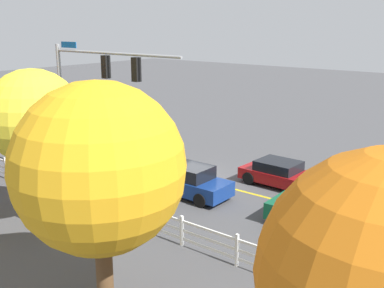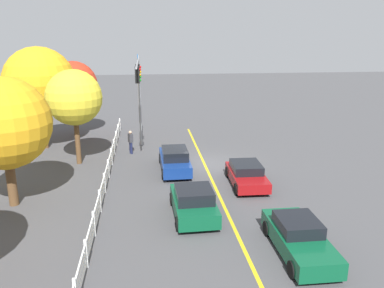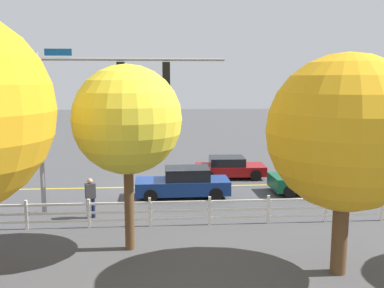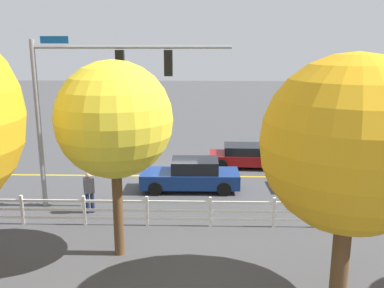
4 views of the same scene
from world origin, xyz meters
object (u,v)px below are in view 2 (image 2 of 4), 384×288
object	(u,v)px
tree_1	(40,83)
tree_4	(73,85)
car_3	(194,203)
car_1	(299,238)
pedestrian	(131,141)
tree_2	(4,124)
car_0	(246,174)
car_2	(175,160)
tree_3	(74,98)

from	to	relation	value
tree_1	tree_4	xyz separation A→B (m)	(3.73, -1.72, -0.70)
car_3	tree_1	bearing A→B (deg)	35.85
car_1	car_3	xyz separation A→B (m)	(3.69, 3.70, 0.04)
pedestrian	tree_2	distance (m)	10.47
car_0	car_2	world-z (taller)	car_2
car_2	pedestrian	bearing A→B (deg)	34.68
car_2	pedestrian	size ratio (longest dim) A/B	2.71
car_1	tree_2	xyz separation A→B (m)	(6.03, 12.57, 3.56)
tree_3	car_1	bearing A→B (deg)	-140.12
tree_2	tree_3	distance (m)	6.72
car_1	tree_3	size ratio (longest dim) A/B	0.72
car_0	car_3	distance (m)	5.05
tree_2	car_0	bearing A→B (deg)	-84.00
tree_1	pedestrian	bearing A→B (deg)	-109.14
car_0	tree_1	xyz separation A→B (m)	(9.14, 13.20, 4.31)
pedestrian	tree_2	size ratio (longest dim) A/B	0.26
car_0	tree_2	world-z (taller)	tree_2
pedestrian	tree_3	world-z (taller)	tree_3
tree_4	pedestrian	bearing A→B (deg)	-141.60
car_3	tree_1	world-z (taller)	tree_1
car_2	pedestrian	distance (m)	4.94
car_1	tree_3	xyz separation A→B (m)	(12.37, 10.33, 3.75)
car_2	tree_3	distance (m)	7.56
car_2	tree_2	bearing A→B (deg)	115.50
tree_1	tree_3	world-z (taller)	tree_1
pedestrian	tree_1	distance (m)	7.91
car_0	car_3	xyz separation A→B (m)	(-3.64, 3.49, 0.08)
tree_1	tree_4	bearing A→B (deg)	-24.70
car_2	car_3	size ratio (longest dim) A/B	1.14
pedestrian	tree_4	distance (m)	8.30
tree_1	tree_3	distance (m)	5.15
car_2	car_3	bearing A→B (deg)	-177.23
tree_3	car_3	bearing A→B (deg)	-142.60
car_3	pedestrian	size ratio (longest dim) A/B	2.37
tree_2	tree_4	xyz separation A→B (m)	(14.17, -0.88, 0.02)
tree_1	tree_2	xyz separation A→B (m)	(-10.44, -0.83, -0.71)
car_0	tree_3	size ratio (longest dim) A/B	0.65
car_0	tree_2	distance (m)	12.94
tree_3	car_0	bearing A→B (deg)	-116.44
car_1	tree_2	bearing A→B (deg)	-115.35
car_0	tree_4	xyz separation A→B (m)	(12.87, 11.48, 3.62)
car_1	tree_3	distance (m)	16.55
car_0	car_1	distance (m)	7.33
car_3	tree_1	size ratio (longest dim) A/B	0.53
car_0	pedestrian	distance (m)	9.66
car_3	tree_2	bearing A→B (deg)	73.83
car_1	tree_2	size ratio (longest dim) A/B	0.70
car_2	car_3	world-z (taller)	car_2
tree_1	car_1	bearing A→B (deg)	-140.86
car_3	car_2	bearing A→B (deg)	2.17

